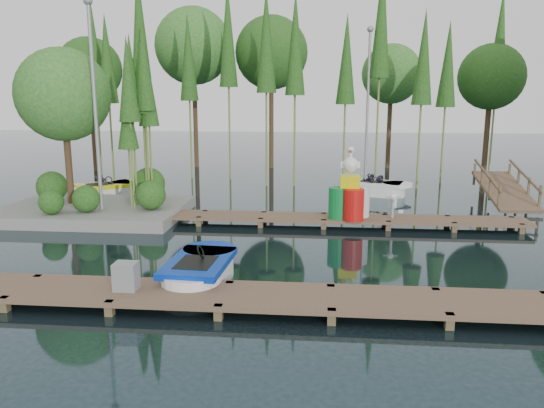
# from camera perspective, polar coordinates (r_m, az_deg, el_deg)

# --- Properties ---
(ground_plane) EXTENTS (90.00, 90.00, 0.00)m
(ground_plane) POSITION_cam_1_polar(r_m,az_deg,el_deg) (15.19, -2.06, -4.42)
(ground_plane) COLOR #1D3037
(near_dock) EXTENTS (18.00, 1.50, 0.50)m
(near_dock) POSITION_cam_1_polar(r_m,az_deg,el_deg) (10.90, -5.16, -9.82)
(near_dock) COLOR brown
(near_dock) RESTS_ON ground
(far_dock) EXTENTS (15.00, 1.20, 0.50)m
(far_dock) POSITION_cam_1_polar(r_m,az_deg,el_deg) (17.45, 2.25, -1.49)
(far_dock) COLOR brown
(far_dock) RESTS_ON ground
(island) EXTENTS (6.20, 4.20, 6.75)m
(island) POSITION_cam_1_polar(r_m,az_deg,el_deg) (19.58, -19.61, 8.04)
(island) COLOR gray
(island) RESTS_ON ground
(tree_screen) EXTENTS (34.42, 18.53, 10.31)m
(tree_screen) POSITION_cam_1_polar(r_m,az_deg,el_deg) (25.43, -3.71, 16.03)
(tree_screen) COLOR #46311E
(tree_screen) RESTS_ON ground
(lamp_island) EXTENTS (0.30, 0.30, 7.25)m
(lamp_island) POSITION_cam_1_polar(r_m,az_deg,el_deg) (18.50, -18.60, 11.27)
(lamp_island) COLOR gray
(lamp_island) RESTS_ON ground
(lamp_rear) EXTENTS (0.30, 0.30, 7.25)m
(lamp_rear) POSITION_cam_1_polar(r_m,az_deg,el_deg) (25.54, 10.29, 11.68)
(lamp_rear) COLOR gray
(lamp_rear) RESTS_ON ground
(ramp) EXTENTS (1.50, 3.94, 1.49)m
(ramp) POSITION_cam_1_polar(r_m,az_deg,el_deg) (22.43, 23.74, 1.43)
(ramp) COLOR brown
(ramp) RESTS_ON ground
(boat_blue) EXTENTS (1.44, 2.91, 0.96)m
(boat_blue) POSITION_cam_1_polar(r_m,az_deg,el_deg) (12.19, -7.76, -7.29)
(boat_blue) COLOR white
(boat_blue) RESTS_ON ground
(boat_yellow_far) EXTENTS (3.04, 2.84, 1.44)m
(boat_yellow_far) POSITION_cam_1_polar(r_m,az_deg,el_deg) (22.92, -17.35, 1.39)
(boat_yellow_far) COLOR white
(boat_yellow_far) RESTS_ON ground
(boat_white_far) EXTENTS (2.97, 1.98, 1.29)m
(boat_white_far) POSITION_cam_1_polar(r_m,az_deg,el_deg) (22.93, 11.26, 1.66)
(boat_white_far) COLOR white
(boat_white_far) RESTS_ON ground
(utility_cabinet) EXTENTS (0.47, 0.39, 0.57)m
(utility_cabinet) POSITION_cam_1_polar(r_m,az_deg,el_deg) (11.31, -15.42, -7.50)
(utility_cabinet) COLOR gray
(utility_cabinet) RESTS_ON near_dock
(yellow_barrel) EXTENTS (0.57, 0.57, 0.86)m
(yellow_barrel) POSITION_cam_1_polar(r_m,az_deg,el_deg) (17.34, 8.09, 0.01)
(yellow_barrel) COLOR #D9D40B
(yellow_barrel) RESTS_ON far_dock
(drum_cluster) EXTENTS (1.33, 1.22, 2.30)m
(drum_cluster) POSITION_cam_1_polar(r_m,az_deg,el_deg) (17.14, 8.44, 0.70)
(drum_cluster) COLOR #0C742E
(drum_cluster) RESTS_ON far_dock
(seagull_post) EXTENTS (0.48, 0.26, 0.77)m
(seagull_post) POSITION_cam_1_polar(r_m,az_deg,el_deg) (17.45, 12.86, 0.22)
(seagull_post) COLOR gray
(seagull_post) RESTS_ON far_dock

